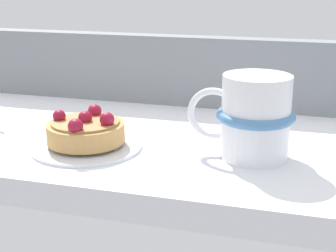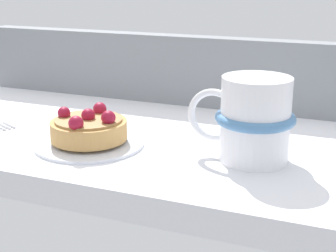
% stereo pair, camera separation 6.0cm
% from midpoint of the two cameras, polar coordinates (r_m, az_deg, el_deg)
% --- Properties ---
extents(ground_plane, '(0.77, 0.36, 0.03)m').
position_cam_midpoint_polar(ground_plane, '(0.68, 0.59, -2.18)').
color(ground_plane, white).
extents(window_rail_back, '(0.75, 0.03, 0.11)m').
position_cam_midpoint_polar(window_rail_back, '(0.81, 4.87, 6.23)').
color(window_rail_back, gray).
rests_on(window_rail_back, ground_plane).
extents(dessert_plate, '(0.14, 0.14, 0.01)m').
position_cam_midpoint_polar(dessert_plate, '(0.64, -6.21, -1.85)').
color(dessert_plate, silver).
rests_on(dessert_plate, ground_plane).
extents(raspberry_tart, '(0.10, 0.10, 0.04)m').
position_cam_midpoint_polar(raspberry_tart, '(0.63, -6.26, -0.23)').
color(raspberry_tart, tan).
rests_on(raspberry_tart, dessert_plate).
extents(coffee_mug, '(0.13, 0.09, 0.10)m').
position_cam_midpoint_polar(coffee_mug, '(0.58, 12.54, 0.72)').
color(coffee_mug, white).
rests_on(coffee_mug, ground_plane).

